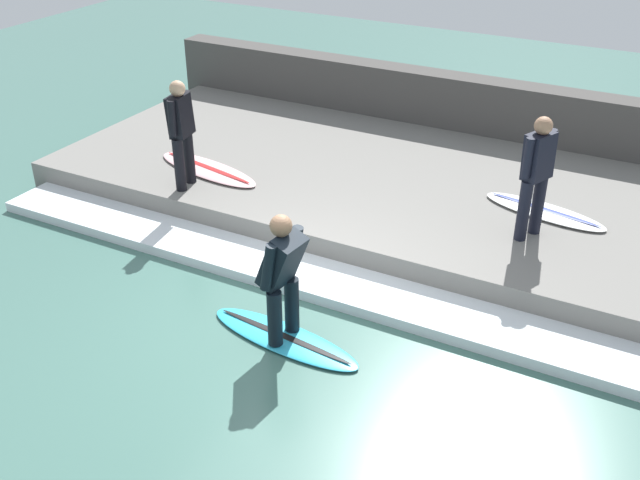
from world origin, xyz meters
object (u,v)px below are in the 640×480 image
object	(u,v)px
surfer_riding	(282,272)
surfboard_waiting_far	(208,169)
surfboard_riding	(284,338)
surfboard_waiting_near	(544,211)
surfer_waiting_far	(181,129)
surfer_waiting_near	(536,171)

from	to	relation	value
surfer_riding	surfboard_waiting_far	size ratio (longest dim) A/B	0.74
surfboard_riding	surfboard_waiting_near	xyz separation A→B (m)	(3.65, -1.96, 0.41)
surfboard_riding	surfer_waiting_far	bearing A→B (deg)	54.08
surfboard_riding	surfer_riding	xyz separation A→B (m)	(0.00, -0.00, 0.87)
surfer_waiting_far	surfboard_waiting_far	world-z (taller)	surfer_waiting_far
surfer_riding	surfboard_waiting_far	xyz separation A→B (m)	(2.66, 2.90, -0.46)
surfboard_waiting_near	surfboard_waiting_far	size ratio (longest dim) A/B	0.88
surfboard_riding	surfer_waiting_far	size ratio (longest dim) A/B	1.26
surfboard_riding	surfboard_waiting_far	world-z (taller)	surfboard_waiting_far
surfer_waiting_far	surfboard_waiting_far	bearing A→B (deg)	3.50
surfer_waiting_near	surfboard_waiting_far	size ratio (longest dim) A/B	0.79
surfboard_riding	surfer_waiting_far	xyz separation A→B (m)	(2.08, 2.86, 1.26)
surfboard_waiting_near	surfboard_waiting_far	distance (m)	4.96
surfer_waiting_near	surfboard_waiting_near	distance (m)	1.14
surfer_waiting_far	surfer_riding	bearing A→B (deg)	-125.92
surfer_waiting_near	surfboard_waiting_far	world-z (taller)	surfer_waiting_near
surfer_waiting_near	surfboard_waiting_near	bearing A→B (deg)	-4.06
surfboard_riding	surfer_waiting_far	distance (m)	3.76
surfboard_waiting_near	surfer_waiting_far	bearing A→B (deg)	108.10
surfer_waiting_near	surfer_waiting_far	distance (m)	4.85
surfer_riding	surfboard_waiting_far	bearing A→B (deg)	47.51
surfboard_riding	surfer_riding	world-z (taller)	surfer_riding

